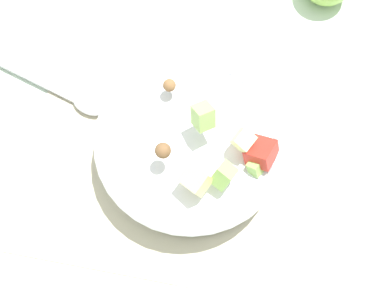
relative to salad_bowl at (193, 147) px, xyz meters
name	(u,v)px	position (x,y,z in m)	size (l,w,h in m)	color
ground_plane	(191,155)	(0.00, 0.00, -0.05)	(2.40, 2.40, 0.00)	silver
placemat	(191,155)	(0.00, 0.00, -0.04)	(0.48, 0.38, 0.01)	#BCB299
salad_bowl	(193,147)	(0.00, 0.00, 0.00)	(0.27, 0.27, 0.13)	white
serving_spoon	(61,90)	(0.22, -0.07, -0.04)	(0.24, 0.09, 0.01)	#B7B7BC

